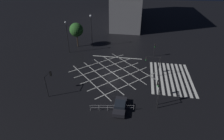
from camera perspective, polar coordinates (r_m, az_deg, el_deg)
The scene contains 12 objects.
ground_plane at distance 35.78m, azimuth 0.00°, elevation -0.78°, with size 200.00×200.00×0.00m, color black.
road_markings at distance 35.82m, azimuth 12.90°, elevation -1.59°, with size 17.81×24.40×0.01m.
traffic_light_sw_main at distance 27.93m, azimuth 14.91°, elevation -5.82°, with size 3.13×0.36×3.33m.
traffic_light_nw_main at distance 30.38m, azimuth -19.97°, elevation -2.60°, with size 2.23×0.36×3.94m.
traffic_light_se_main at distance 42.57m, azimuth 13.76°, elevation 7.20°, with size 0.39×0.36×3.34m.
traffic_light_median_south at distance 34.22m, azimuth 13.02°, elevation 2.73°, with size 0.36×2.75×4.17m.
traffic_light_sw_cross at distance 26.74m, azimuth 14.97°, elevation -5.91°, with size 0.36×0.39×4.38m.
street_lamp_east at distance 46.28m, azimuth -6.85°, elevation 14.80°, with size 0.57×0.57×8.51m.
street_lamp_west at distance 43.84m, azimuth -14.56°, elevation 11.92°, with size 0.47×0.47×7.89m.
street_tree_near at distance 47.48m, azimuth -11.57°, elevation 12.72°, with size 3.57×3.57×6.42m.
waiting_car at distance 26.71m, azimuth 2.63°, elevation -11.71°, with size 4.11×1.76×1.25m.
pedestrian_railing at distance 26.42m, azimuth 0.00°, elevation -12.04°, with size 1.11×6.42×1.05m.
Camera 1 is at (-30.24, -5.06, 18.44)m, focal length 28.00 mm.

